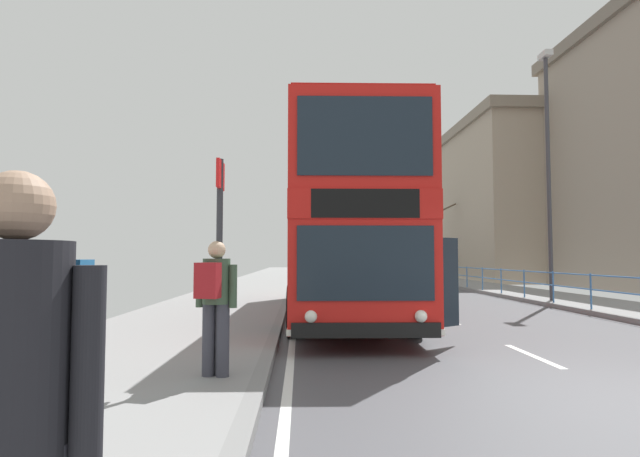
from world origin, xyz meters
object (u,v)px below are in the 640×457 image
(pedestrian_with_backpack, at_px, (16,402))
(bus_stop_sign_near, at_px, (219,242))
(double_decker_bus_main, at_px, (343,229))
(street_lamp_far_side, at_px, (548,157))
(bare_tree_far_00, at_px, (430,233))
(pedestrian_companion, at_px, (215,297))
(background_building_01, at_px, (526,204))

(pedestrian_with_backpack, distance_m, bus_stop_sign_near, 4.77)
(double_decker_bus_main, distance_m, street_lamp_far_side, 8.70)
(double_decker_bus_main, xyz_separation_m, pedestrian_with_backpack, (-2.03, -11.79, -1.21))
(street_lamp_far_side, xyz_separation_m, bare_tree_far_00, (0.90, 19.39, -1.73))
(pedestrian_companion, bearing_deg, bus_stop_sign_near, 56.55)
(double_decker_bus_main, bearing_deg, bare_tree_far_00, 69.97)
(bus_stop_sign_near, relative_size, bare_tree_far_00, 0.42)
(pedestrian_companion, relative_size, bare_tree_far_00, 0.26)
(bus_stop_sign_near, xyz_separation_m, street_lamp_far_side, (9.62, 10.60, 3.30))
(double_decker_bus_main, bearing_deg, bus_stop_sign_near, -107.02)
(double_decker_bus_main, xyz_separation_m, background_building_01, (16.05, 24.07, 3.33))
(bus_stop_sign_near, height_order, street_lamp_far_side, street_lamp_far_side)
(pedestrian_companion, height_order, street_lamp_far_side, street_lamp_far_side)
(pedestrian_companion, relative_size, street_lamp_far_side, 0.19)
(street_lamp_far_side, distance_m, background_building_01, 22.26)
(pedestrian_with_backpack, bearing_deg, bare_tree_far_00, 73.34)
(pedestrian_companion, distance_m, bus_stop_sign_near, 0.69)
(street_lamp_far_side, bearing_deg, bare_tree_far_00, 87.35)
(background_building_01, bearing_deg, street_lamp_far_side, -112.70)
(pedestrian_with_backpack, bearing_deg, bus_stop_sign_near, 91.60)
(pedestrian_with_backpack, relative_size, pedestrian_companion, 1.04)
(bus_stop_sign_near, height_order, bare_tree_far_00, bare_tree_far_00)
(street_lamp_far_side, bearing_deg, pedestrian_with_backpack, -121.76)
(pedestrian_companion, height_order, bare_tree_far_00, bare_tree_far_00)
(pedestrian_with_backpack, distance_m, pedestrian_companion, 4.67)
(double_decker_bus_main, height_order, background_building_01, background_building_01)
(pedestrian_with_backpack, height_order, background_building_01, background_building_01)
(background_building_01, bearing_deg, bus_stop_sign_near, -120.32)
(double_decker_bus_main, distance_m, bus_stop_sign_near, 7.41)
(bus_stop_sign_near, xyz_separation_m, background_building_01, (18.21, 31.13, 3.89))
(pedestrian_with_backpack, height_order, pedestrian_companion, pedestrian_with_backpack)
(double_decker_bus_main, xyz_separation_m, pedestrian_companion, (-2.20, -7.12, -1.24))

